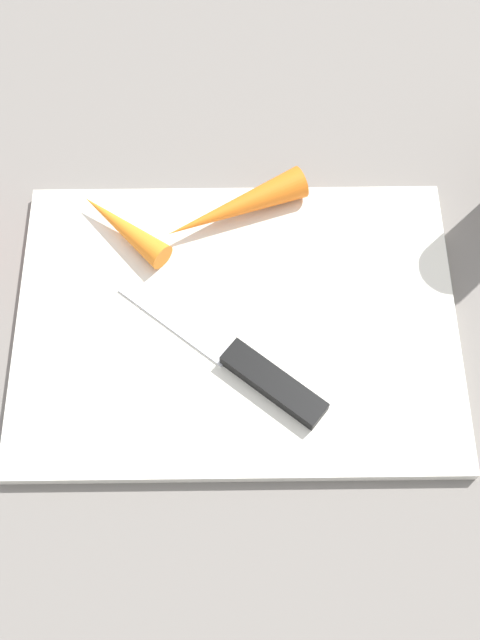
{
  "coord_description": "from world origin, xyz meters",
  "views": [
    {
      "loc": [
        0.0,
        0.26,
        0.56
      ],
      "look_at": [
        0.0,
        0.0,
        0.01
      ],
      "focal_mm": 41.63,
      "sensor_mm": 36.0,
      "label": 1
    }
  ],
  "objects": [
    {
      "name": "ground_plane",
      "position": [
        0.0,
        0.0,
        0.0
      ],
      "size": [
        1.4,
        1.4,
        0.0
      ],
      "primitive_type": "plane",
      "color": "slate"
    },
    {
      "name": "cutting_board",
      "position": [
        0.0,
        0.0,
        0.01
      ],
      "size": [
        0.36,
        0.26,
        0.01
      ],
      "primitive_type": "cube",
      "color": "silver",
      "rests_on": "ground_plane"
    },
    {
      "name": "knife",
      "position": [
        -0.02,
        0.05,
        0.02
      ],
      "size": [
        0.17,
        0.14,
        0.01
      ],
      "rotation": [
        0.0,
        0.0,
        5.61
      ],
      "color": "#B7B7BC",
      "rests_on": "cutting_board"
    },
    {
      "name": "carrot_short",
      "position": [
        0.1,
        -0.08,
        0.02
      ],
      "size": [
        0.09,
        0.08,
        0.02
      ],
      "primitive_type": "cone",
      "rotation": [
        0.0,
        1.57,
        5.57
      ],
      "color": "orange",
      "rests_on": "cutting_board"
    },
    {
      "name": "carrot_long",
      "position": [
        0.0,
        -0.1,
        0.03
      ],
      "size": [
        0.13,
        0.08,
        0.03
      ],
      "primitive_type": "cone",
      "rotation": [
        0.0,
        1.57,
        0.43
      ],
      "color": "orange",
      "rests_on": "cutting_board"
    }
  ]
}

